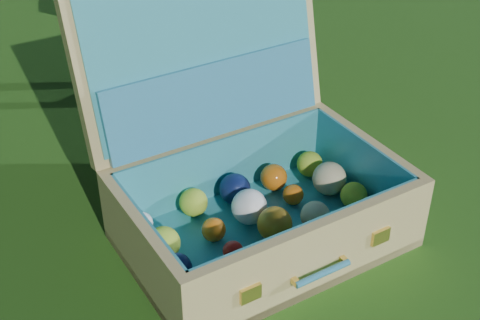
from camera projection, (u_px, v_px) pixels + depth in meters
name	position (u px, v px, depth m)	size (l,w,h in m)	color
ground	(342.00, 240.00, 1.66)	(60.00, 60.00, 0.00)	#215114
suitcase	(245.00, 164.00, 1.63)	(0.74, 0.67, 0.62)	tan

